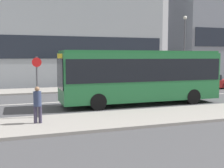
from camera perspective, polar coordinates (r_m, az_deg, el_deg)
ground_plane at (r=19.25m, az=-5.30°, el=-3.41°), size 120.00×120.00×0.00m
sidewalk_near at (r=13.34m, az=1.03°, el=-7.17°), size 44.00×3.50×0.13m
sidewalk_far at (r=25.30m, az=-8.62°, el=-1.12°), size 44.00×3.50×0.13m
lane_centerline at (r=19.25m, az=-5.30°, el=-3.40°), size 41.80×0.16×0.01m
apartment_block_left_tower at (r=31.76m, az=-7.57°, el=12.98°), size 18.46×5.87×14.21m
city_bus at (r=17.74m, az=5.84°, el=2.09°), size 10.11×2.51×3.36m
parked_car_0 at (r=27.62m, az=18.52°, el=0.39°), size 4.41×1.88×1.32m
pedestrian_near_stop at (r=12.56m, az=-14.90°, el=-3.67°), size 0.35×0.34×1.60m
bus_stop_sign at (r=13.64m, az=-14.96°, el=0.34°), size 0.44×0.12×2.89m
street_lamp at (r=28.74m, az=14.50°, el=8.01°), size 0.36×0.36×6.81m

